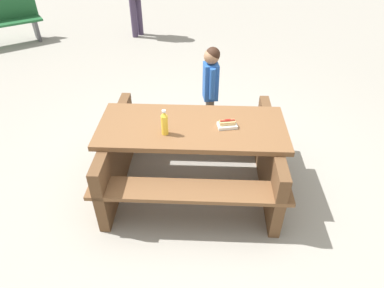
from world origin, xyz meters
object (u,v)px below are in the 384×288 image
at_px(picnic_table, 192,150).
at_px(hotdog_tray, 227,124).
at_px(child_in_coat, 211,82).
at_px(park_bench_mid, 0,22).
at_px(soda_bottle, 165,123).

relative_size(picnic_table, hotdog_tray, 9.92).
height_order(hotdog_tray, child_in_coat, child_in_coat).
bearing_deg(park_bench_mid, soda_bottle, -34.28).
relative_size(picnic_table, soda_bottle, 8.23).
height_order(picnic_table, soda_bottle, soda_bottle).
distance_m(soda_bottle, hotdog_tray, 0.60).
bearing_deg(picnic_table, child_in_coat, 92.38).
xyz_separation_m(hotdog_tray, child_in_coat, (-0.37, 0.88, -0.04)).
xyz_separation_m(soda_bottle, park_bench_mid, (-4.56, 3.11, -0.42)).
bearing_deg(hotdog_tray, soda_bottle, -153.26).
height_order(picnic_table, child_in_coat, child_in_coat).
distance_m(child_in_coat, park_bench_mid, 5.12).
distance_m(picnic_table, park_bench_mid, 5.58).
relative_size(soda_bottle, hotdog_tray, 1.20).
distance_m(picnic_table, soda_bottle, 0.51).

